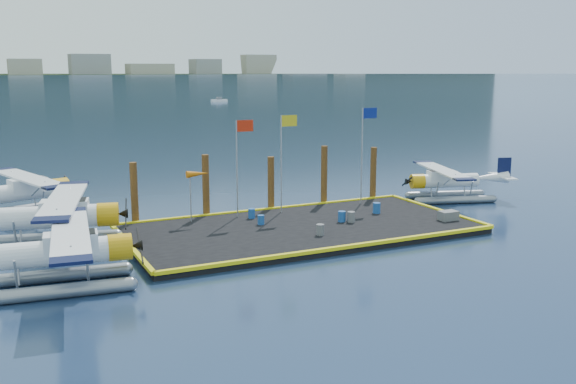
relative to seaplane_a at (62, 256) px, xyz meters
name	(u,v)px	position (x,y,z in m)	size (l,w,h in m)	color
ground	(301,233)	(13.78, 4.26, -1.51)	(4000.00, 4000.00, 0.00)	navy
dock	(301,229)	(13.78, 4.26, -1.31)	(20.00, 10.00, 0.40)	black
dock_bumpers	(301,224)	(13.78, 4.26, -1.02)	(20.25, 10.25, 0.18)	yellow
far_backdrop	(83,67)	(253.69, 1741.77, 7.93)	(3050.00, 2050.00, 810.00)	black
seaplane_a	(62,256)	(0.00, 0.00, 0.00)	(8.91, 9.83, 3.48)	gray
seaplane_b	(57,220)	(0.52, 6.63, 0.10)	(9.68, 10.48, 3.72)	gray
seaplane_c	(22,195)	(-0.65, 15.38, 0.02)	(9.19, 9.84, 3.52)	gray
seaplane_d	(446,183)	(27.37, 7.81, -0.16)	(8.11, 8.68, 3.10)	gray
drum_0	(261,220)	(11.82, 5.65, -0.84)	(0.40, 0.40, 0.56)	#1B4B96
drum_1	(342,216)	(16.49, 4.17, -0.80)	(0.45, 0.45, 0.64)	#1B4B96
drum_2	(351,217)	(16.94, 3.81, -0.80)	(0.45, 0.45, 0.64)	#5B5C60
drum_3	(320,230)	(13.80, 1.95, -0.81)	(0.43, 0.43, 0.61)	#5B5C60
drum_4	(377,208)	(19.66, 5.19, -0.78)	(0.48, 0.48, 0.68)	#1B4B96
drum_5	(252,213)	(11.93, 7.36, -0.82)	(0.42, 0.42, 0.60)	#1B4B96
crate	(448,216)	(22.55, 1.71, -0.83)	(1.12, 0.75, 0.56)	#5B5C60
flagpole_red	(240,153)	(11.49, 8.06, 2.88)	(1.14, 0.08, 6.00)	#97989F
flagpole_yellow	(284,149)	(14.48, 8.06, 3.00)	(1.14, 0.08, 6.20)	#97989F
flagpole_blue	(365,141)	(20.48, 8.06, 3.17)	(1.14, 0.08, 6.50)	#97989F
windsock	(198,175)	(8.76, 8.06, 1.71)	(1.40, 0.44, 3.12)	#97989F
piling_0	(134,195)	(5.28, 9.66, 0.49)	(0.44, 0.44, 4.00)	#432813
piling_1	(206,188)	(9.78, 9.66, 0.59)	(0.44, 0.44, 4.20)	#432813
piling_2	(271,185)	(14.28, 9.66, 0.39)	(0.44, 0.44, 3.80)	#432813
piling_3	(324,177)	(18.28, 9.66, 0.64)	(0.44, 0.44, 4.30)	#432813
piling_4	(373,175)	(22.28, 9.66, 0.49)	(0.44, 0.44, 4.00)	#432813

